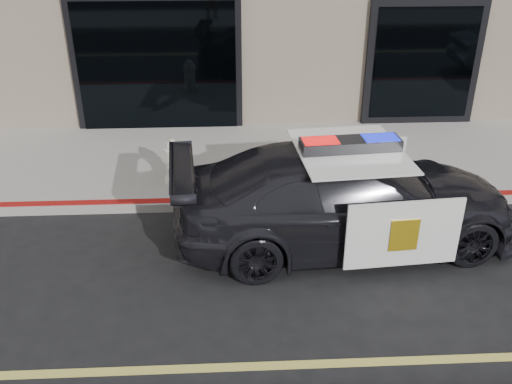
{
  "coord_description": "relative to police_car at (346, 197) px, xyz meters",
  "views": [
    {
      "loc": [
        0.44,
        -4.62,
        4.59
      ],
      "look_at": [
        0.78,
        2.2,
        1.0
      ],
      "focal_mm": 40.0,
      "sensor_mm": 36.0,
      "label": 1
    }
  ],
  "objects": [
    {
      "name": "ground",
      "position": [
        -2.09,
        -2.5,
        -0.73
      ],
      "size": [
        120.0,
        120.0,
        0.0
      ],
      "primitive_type": "plane",
      "color": "black",
      "rests_on": "ground"
    },
    {
      "name": "sidewalk_n",
      "position": [
        -2.09,
        2.75,
        -0.65
      ],
      "size": [
        60.0,
        3.5,
        0.15
      ],
      "primitive_type": "cube",
      "color": "gray",
      "rests_on": "ground"
    },
    {
      "name": "police_car",
      "position": [
        0.0,
        0.0,
        0.0
      ],
      "size": [
        2.83,
        5.29,
        1.62
      ],
      "color": "black",
      "rests_on": "ground"
    },
    {
      "name": "fire_hydrant",
      "position": [
        -2.61,
        1.77,
        -0.21
      ],
      "size": [
        0.36,
        0.49,
        0.79
      ],
      "color": "silver",
      "rests_on": "sidewalk_n"
    }
  ]
}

